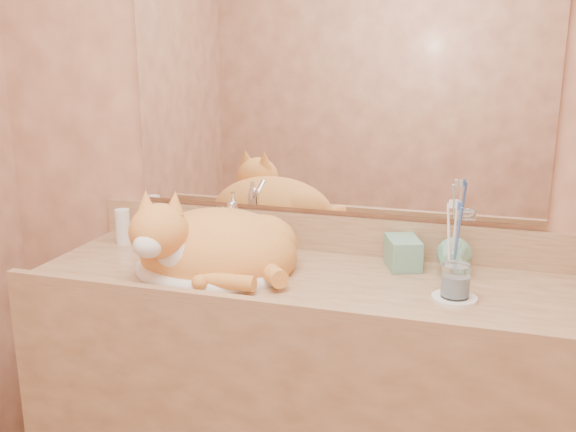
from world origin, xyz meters
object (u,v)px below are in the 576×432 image
(cat, at_px, (210,244))
(toothbrush_cup, at_px, (451,265))
(water_glass, at_px, (456,281))
(vanity_counter, at_px, (305,410))
(soap_dispenser, at_px, (409,241))
(sink_basin, at_px, (210,248))

(cat, xyz_separation_m, toothbrush_cup, (0.68, 0.13, -0.04))
(water_glass, bearing_deg, vanity_counter, 173.75)
(vanity_counter, height_order, soap_dispenser, soap_dispenser)
(soap_dispenser, height_order, water_glass, soap_dispenser)
(sink_basin, xyz_separation_m, cat, (0.00, -0.01, 0.01))
(sink_basin, bearing_deg, water_glass, -14.90)
(sink_basin, xyz_separation_m, soap_dispenser, (0.56, 0.14, 0.03))
(cat, height_order, toothbrush_cup, cat)
(vanity_counter, height_order, cat, cat)
(toothbrush_cup, height_order, water_glass, water_glass)
(cat, bearing_deg, soap_dispenser, 4.78)
(vanity_counter, distance_m, soap_dispenser, 0.60)
(soap_dispenser, xyz_separation_m, water_glass, (0.14, -0.16, -0.05))
(cat, bearing_deg, water_glass, -11.21)
(water_glass, bearing_deg, cat, 178.58)
(cat, relative_size, soap_dispenser, 2.35)
(soap_dispenser, bearing_deg, toothbrush_cup, -29.40)
(sink_basin, bearing_deg, cat, -73.84)
(cat, height_order, soap_dispenser, cat)
(soap_dispenser, bearing_deg, cat, 174.17)
(vanity_counter, distance_m, sink_basin, 0.57)
(sink_basin, relative_size, toothbrush_cup, 4.38)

